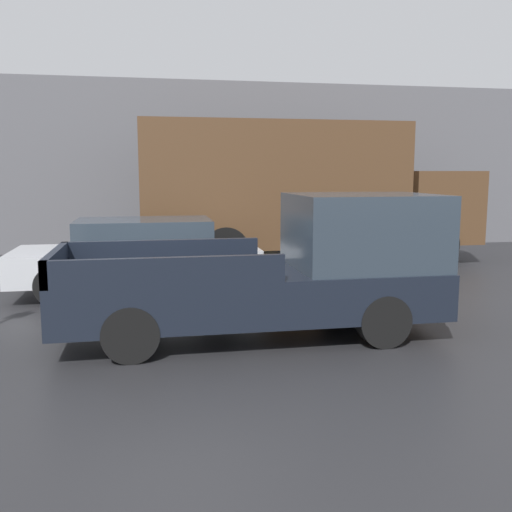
{
  "coord_description": "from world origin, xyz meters",
  "views": [
    {
      "loc": [
        -0.28,
        -8.83,
        2.35
      ],
      "look_at": [
        1.41,
        0.03,
        1.02
      ],
      "focal_mm": 40.0,
      "sensor_mm": 36.0,
      "label": 1
    }
  ],
  "objects_px": {
    "pickup_truck": "(287,271)",
    "newspaper_box": "(269,231)",
    "car": "(140,255)",
    "delivery_truck": "(297,189)"
  },
  "relations": [
    {
      "from": "pickup_truck",
      "to": "newspaper_box",
      "type": "distance_m",
      "value": 9.24
    },
    {
      "from": "car",
      "to": "delivery_truck",
      "type": "xyz_separation_m",
      "value": [
        3.91,
        2.88,
        1.16
      ]
    },
    {
      "from": "car",
      "to": "delivery_truck",
      "type": "distance_m",
      "value": 4.99
    },
    {
      "from": "pickup_truck",
      "to": "car",
      "type": "relative_size",
      "value": 1.16
    },
    {
      "from": "delivery_truck",
      "to": "newspaper_box",
      "type": "xyz_separation_m",
      "value": [
        -0.09,
        2.88,
        -1.35
      ]
    },
    {
      "from": "pickup_truck",
      "to": "newspaper_box",
      "type": "height_order",
      "value": "pickup_truck"
    },
    {
      "from": "newspaper_box",
      "to": "pickup_truck",
      "type": "bearing_deg",
      "value": -100.48
    },
    {
      "from": "pickup_truck",
      "to": "car",
      "type": "bearing_deg",
      "value": 122.74
    },
    {
      "from": "car",
      "to": "delivery_truck",
      "type": "height_order",
      "value": "delivery_truck"
    },
    {
      "from": "pickup_truck",
      "to": "newspaper_box",
      "type": "relative_size",
      "value": 4.79
    }
  ]
}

